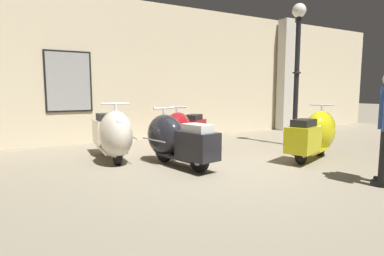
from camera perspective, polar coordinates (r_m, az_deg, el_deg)
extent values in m
plane|color=gray|center=(5.06, 6.27, -7.63)|extent=(60.00, 60.00, 0.00)
cube|color=beige|center=(8.33, -8.74, 10.27)|extent=(18.00, 0.20, 3.56)
cube|color=black|center=(7.77, -21.96, 8.00)|extent=(1.03, 0.03, 1.42)
cube|color=#9E9E9E|center=(7.75, -21.94, 8.00)|extent=(0.95, 0.01, 1.34)
cube|color=beige|center=(10.57, 16.87, 9.29)|extent=(0.36, 0.36, 3.56)
cylinder|color=black|center=(5.46, -13.74, -4.40)|extent=(0.10, 0.44, 0.43)
cylinder|color=silver|center=(5.46, -13.74, -4.40)|extent=(0.11, 0.20, 0.19)
cylinder|color=black|center=(6.45, -15.67, -2.77)|extent=(0.10, 0.44, 0.43)
cylinder|color=silver|center=(6.45, -15.67, -2.77)|extent=(0.11, 0.20, 0.19)
cube|color=beige|center=(5.96, -14.78, -3.72)|extent=(0.43, 1.04, 0.05)
ellipsoid|color=beige|center=(5.46, -13.95, -1.13)|extent=(0.60, 0.93, 0.82)
cube|color=beige|center=(6.38, -15.67, -0.72)|extent=(0.46, 0.75, 0.48)
cube|color=black|center=(6.35, -15.75, 1.99)|extent=(0.32, 0.53, 0.13)
sphere|color=silver|center=(5.14, -13.32, 0.95)|extent=(0.16, 0.16, 0.16)
cylinder|color=silver|center=(5.39, -13.99, 2.80)|extent=(0.05, 0.05, 0.30)
cylinder|color=silver|center=(5.39, -14.04, 4.40)|extent=(0.48, 0.05, 0.03)
cube|color=silver|center=(5.53, -11.15, -1.52)|extent=(0.04, 0.73, 0.03)
cylinder|color=black|center=(5.54, -5.27, -4.26)|extent=(0.17, 0.40, 0.40)
cylinder|color=silver|center=(5.54, -5.27, -4.26)|extent=(0.13, 0.19, 0.18)
cylinder|color=black|center=(4.82, 1.31, -5.88)|extent=(0.17, 0.40, 0.40)
cylinder|color=silver|center=(4.82, 1.31, -5.88)|extent=(0.13, 0.19, 0.18)
cube|color=black|center=(5.18, -2.21, -5.24)|extent=(0.56, 1.00, 0.05)
ellipsoid|color=black|center=(5.45, -5.00, -1.43)|extent=(0.69, 0.93, 0.75)
cube|color=black|center=(4.81, 1.00, -3.27)|extent=(0.54, 0.74, 0.44)
cube|color=silver|center=(4.77, 1.00, 0.01)|extent=(0.38, 0.53, 0.12)
sphere|color=silver|center=(5.66, -6.68, 0.96)|extent=(0.15, 0.15, 0.15)
cylinder|color=silver|center=(5.44, -5.22, 2.22)|extent=(0.04, 0.04, 0.28)
cylinder|color=silver|center=(5.43, -5.24, 3.67)|extent=(0.43, 0.13, 0.03)
cube|color=silver|center=(5.32, -7.20, -2.20)|extent=(0.16, 0.65, 0.02)
cylinder|color=black|center=(6.20, -2.88, -3.09)|extent=(0.35, 0.31, 0.39)
cylinder|color=silver|center=(6.20, -2.88, -3.09)|extent=(0.20, 0.18, 0.18)
cylinder|color=black|center=(7.04, 0.38, -1.90)|extent=(0.35, 0.31, 0.39)
cylinder|color=silver|center=(7.04, 0.38, -1.90)|extent=(0.20, 0.18, 0.18)
cube|color=maroon|center=(6.62, -1.15, -2.63)|extent=(0.94, 0.86, 0.05)
ellipsoid|color=maroon|center=(6.21, -2.70, -0.48)|extent=(0.96, 0.91, 0.74)
cube|color=maroon|center=(6.98, 0.26, -0.20)|extent=(0.76, 0.72, 0.43)
cube|color=black|center=(6.95, 0.26, 2.04)|extent=(0.54, 0.51, 0.12)
sphere|color=silver|center=(5.94, -3.85, 1.18)|extent=(0.15, 0.15, 0.15)
cylinder|color=silver|center=(6.15, -2.84, 2.65)|extent=(0.04, 0.04, 0.27)
cylinder|color=silver|center=(6.14, -2.84, 3.93)|extent=(0.30, 0.35, 0.03)
cube|color=silver|center=(6.11, -0.59, -1.05)|extent=(0.52, 0.42, 0.02)
cylinder|color=black|center=(6.59, 22.75, -2.95)|extent=(0.41, 0.22, 0.41)
cylinder|color=silver|center=(6.59, 22.75, -2.95)|extent=(0.21, 0.16, 0.18)
cylinder|color=black|center=(5.68, 19.70, -4.29)|extent=(0.41, 0.22, 0.41)
cylinder|color=silver|center=(5.68, 19.70, -4.29)|extent=(0.21, 0.16, 0.18)
cube|color=gold|center=(6.13, 21.33, -3.76)|extent=(1.04, 0.70, 0.05)
ellipsoid|color=gold|center=(6.50, 22.73, -0.47)|extent=(1.00, 0.81, 0.78)
cube|color=gold|center=(5.68, 19.94, -1.99)|extent=(0.80, 0.63, 0.45)
cube|color=black|center=(5.65, 20.05, 0.90)|extent=(0.56, 0.45, 0.12)
sphere|color=silver|center=(6.75, 23.57, 1.57)|extent=(0.15, 0.15, 0.15)
cylinder|color=silver|center=(6.50, 22.95, 2.69)|extent=(0.05, 0.05, 0.29)
cylinder|color=silver|center=(6.49, 23.01, 3.96)|extent=(0.19, 0.43, 0.03)
cylinder|color=black|center=(7.57, 18.42, -2.46)|extent=(0.28, 0.28, 0.18)
cylinder|color=black|center=(7.48, 18.84, 8.65)|extent=(0.11, 0.11, 2.74)
torus|color=black|center=(7.49, 18.88, 9.69)|extent=(0.19, 0.19, 0.04)
sphere|color=white|center=(7.69, 19.29, 19.93)|extent=(0.31, 0.31, 0.31)
cube|color=black|center=(5.02, 32.06, -8.29)|extent=(0.18, 0.26, 0.08)
cube|color=black|center=(4.82, 31.71, -8.86)|extent=(0.18, 0.26, 0.08)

